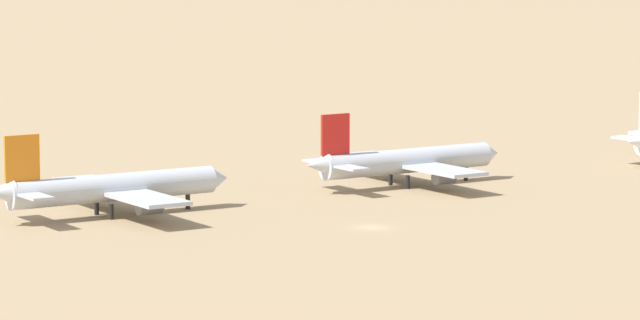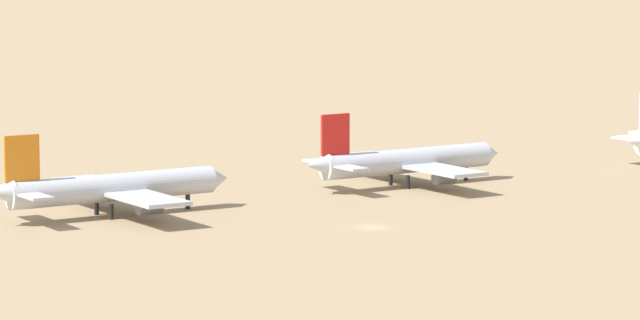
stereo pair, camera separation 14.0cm
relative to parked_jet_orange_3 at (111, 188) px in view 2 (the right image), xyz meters
The scene contains 3 objects.
ground 38.33m from the parked_jet_orange_3, 45.85° to the right, with size 4000.00×4000.00×0.00m, color #9E8460.
parked_jet_orange_3 is the anchor object (origin of this frame).
parked_jet_red_4 52.16m from the parked_jet_orange_3, ahead, with size 37.14×31.12×12.29m.
Camera 2 is at (-139.00, -211.88, 42.89)m, focal length 105.10 mm.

